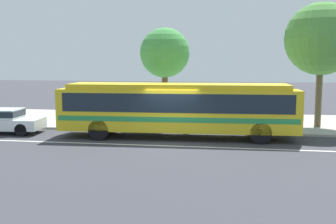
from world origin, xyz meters
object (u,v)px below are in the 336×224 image
transit_bus (178,106)px  pedestrian_waiting_near_sign (249,111)px  sedan_behind_bus (0,120)px  street_tree_mid_block (321,39)px  pedestrian_walking_along_curb (192,111)px  street_tree_near_stop (165,53)px  bus_stop_sign (283,100)px

transit_bus → pedestrian_waiting_near_sign: 4.66m
sedan_behind_bus → street_tree_mid_block: street_tree_mid_block is taller
pedestrian_waiting_near_sign → street_tree_mid_block: street_tree_mid_block is taller
pedestrian_waiting_near_sign → street_tree_mid_block: (3.87, 1.00, 3.91)m
pedestrian_waiting_near_sign → sedan_behind_bus: bearing=-166.3°
sedan_behind_bus → pedestrian_walking_along_curb: (9.95, 2.22, 0.39)m
sedan_behind_bus → pedestrian_walking_along_curb: size_ratio=2.58×
street_tree_near_stop → pedestrian_walking_along_curb: bearing=-53.2°
transit_bus → pedestrian_walking_along_curb: (0.48, 2.04, -0.46)m
bus_stop_sign → street_tree_mid_block: size_ratio=0.37×
transit_bus → street_tree_mid_block: street_tree_mid_block is taller
pedestrian_waiting_near_sign → pedestrian_walking_along_curb: size_ratio=0.96×
pedestrian_walking_along_curb → street_tree_near_stop: 4.49m
street_tree_mid_block → bus_stop_sign: bearing=-137.1°
street_tree_mid_block → pedestrian_waiting_near_sign: bearing=-165.5°
pedestrian_waiting_near_sign → pedestrian_walking_along_curb: bearing=-162.7°
pedestrian_walking_along_curb → street_tree_near_stop: (-1.92, 2.57, 3.15)m
pedestrian_waiting_near_sign → bus_stop_sign: bus_stop_sign is taller
street_tree_near_stop → sedan_behind_bus: bearing=-149.2°
pedestrian_waiting_near_sign → pedestrian_walking_along_curb: pedestrian_walking_along_curb is taller
pedestrian_waiting_near_sign → street_tree_near_stop: street_tree_near_stop is taller
sedan_behind_bus → street_tree_near_stop: (8.03, 4.79, 3.54)m
sedan_behind_bus → pedestrian_waiting_near_sign: (13.01, 3.18, 0.35)m
pedestrian_waiting_near_sign → street_tree_near_stop: size_ratio=0.29×
sedan_behind_bus → pedestrian_walking_along_curb: pedestrian_walking_along_curb is taller
sedan_behind_bus → street_tree_near_stop: street_tree_near_stop is taller
street_tree_near_stop → bus_stop_sign: bearing=-21.6°
transit_bus → street_tree_mid_block: size_ratio=1.70×
transit_bus → street_tree_near_stop: size_ratio=2.06×
transit_bus → street_tree_mid_block: 9.08m
sedan_behind_bus → bus_stop_sign: bus_stop_sign is taller
sedan_behind_bus → pedestrian_walking_along_curb: bearing=12.6°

